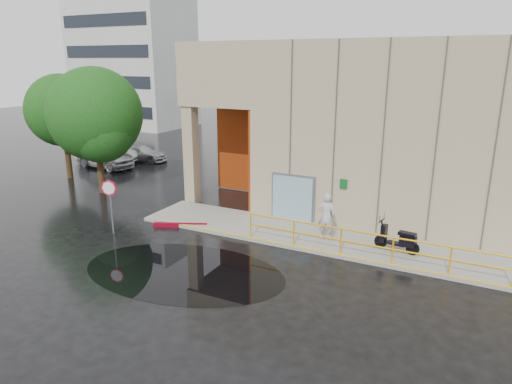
# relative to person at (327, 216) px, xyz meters

# --- Properties ---
(ground) EXTENTS (120.00, 120.00, 0.00)m
(ground) POSITION_rel_person_xyz_m (-2.33, -4.33, -1.12)
(ground) COLOR black
(ground) RESTS_ON ground
(sidewalk) EXTENTS (20.00, 3.00, 0.15)m
(sidewalk) POSITION_rel_person_xyz_m (1.67, 0.17, -1.05)
(sidewalk) COLOR gray
(sidewalk) RESTS_ON ground
(building) EXTENTS (20.00, 10.17, 8.00)m
(building) POSITION_rel_person_xyz_m (2.77, 6.66, 3.08)
(building) COLOR tan
(building) RESTS_ON ground
(guardrail) EXTENTS (9.56, 0.06, 1.03)m
(guardrail) POSITION_rel_person_xyz_m (1.92, -1.18, -0.44)
(guardrail) COLOR #E8A70C
(guardrail) RESTS_ON sidewalk
(distant_building) EXTENTS (12.00, 8.08, 15.00)m
(distant_building) POSITION_rel_person_xyz_m (-30.33, 23.65, 6.38)
(distant_building) COLOR #B7B7B2
(distant_building) RESTS_ON ground
(person) EXTENTS (0.77, 0.56, 1.95)m
(person) POSITION_rel_person_xyz_m (0.00, 0.00, 0.00)
(person) COLOR #B5B6BB
(person) RESTS_ON sidewalk
(scooter) EXTENTS (1.76, 0.81, 1.34)m
(scooter) POSITION_rel_person_xyz_m (2.82, 0.05, -0.21)
(scooter) COLOR black
(scooter) RESTS_ON sidewalk
(stop_sign) EXTENTS (0.69, 0.25, 2.38)m
(stop_sign) POSITION_rel_person_xyz_m (-8.49, -3.15, 0.63)
(stop_sign) COLOR slate
(stop_sign) RESTS_ON ground
(red_curb) EXTENTS (2.27, 1.13, 0.18)m
(red_curb) POSITION_rel_person_xyz_m (-6.35, -1.23, -1.03)
(red_curb) COLOR maroon
(red_curb) RESTS_ON ground
(puddle) EXTENTS (7.91, 5.43, 0.01)m
(puddle) POSITION_rel_person_xyz_m (-3.62, -4.82, -1.12)
(puddle) COLOR black
(puddle) RESTS_ON ground
(car_a) EXTENTS (4.70, 2.41, 1.53)m
(car_a) POSITION_rel_person_xyz_m (-17.88, 5.99, -0.36)
(car_a) COLOR #B6B8BD
(car_a) RESTS_ON ground
(car_b) EXTENTS (4.86, 2.73, 1.52)m
(car_b) POSITION_rel_person_xyz_m (-19.01, 7.43, -0.37)
(car_b) COLOR #BDBDBF
(car_b) RESTS_ON ground
(car_c) EXTENTS (4.28, 2.44, 1.17)m
(car_c) POSITION_rel_person_xyz_m (-17.19, 8.77, -0.54)
(car_c) COLOR #ABADB2
(car_c) RESTS_ON ground
(tree_near) EXTENTS (5.04, 5.04, 6.88)m
(tree_near) POSITION_rel_person_xyz_m (-13.43, 1.29, 3.04)
(tree_near) COLOR #302010
(tree_near) RESTS_ON ground
(tree_far) EXTENTS (4.39, 4.39, 6.42)m
(tree_far) POSITION_rel_person_xyz_m (-17.74, 2.88, 2.92)
(tree_far) COLOR #302010
(tree_far) RESTS_ON ground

